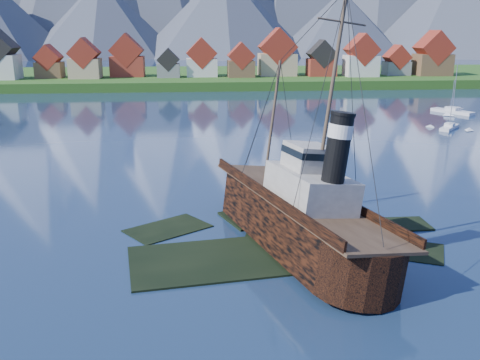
{
  "coord_description": "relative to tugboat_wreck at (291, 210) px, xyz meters",
  "views": [
    {
      "loc": [
        -6.35,
        -45.54,
        19.62
      ],
      "look_at": [
        -1.6,
        6.0,
        5.0
      ],
      "focal_mm": 40.0,
      "sensor_mm": 36.0,
      "label": 1
    }
  ],
  "objects": [
    {
      "name": "ground",
      "position": [
        -2.97,
        -2.04,
        -3.03
      ],
      "size": [
        1400.0,
        1400.0,
        0.0
      ],
      "primitive_type": "plane",
      "color": "#182A45",
      "rests_on": "ground"
    },
    {
      "name": "shoal",
      "position": [
        -1.19,
        0.12,
        -3.38
      ],
      "size": [
        31.71,
        21.24,
        1.14
      ],
      "color": "black",
      "rests_on": "ground"
    },
    {
      "name": "shore_bank",
      "position": [
        -2.97,
        167.96,
        -3.03
      ],
      "size": [
        600.0,
        80.0,
        3.2
      ],
      "primitive_type": "cube",
      "color": "#264F16",
      "rests_on": "ground"
    },
    {
      "name": "seawall",
      "position": [
        -2.97,
        129.96,
        -3.03
      ],
      "size": [
        600.0,
        2.5,
        2.0
      ],
      "primitive_type": "cube",
      "color": "#3F3D38",
      "rests_on": "ground"
    },
    {
      "name": "town",
      "position": [
        -36.09,
        150.15,
        5.95
      ],
      "size": [
        250.96,
        16.69,
        17.3
      ],
      "color": "maroon",
      "rests_on": "ground"
    },
    {
      "name": "tugboat_wreck",
      "position": [
        0.0,
        0.0,
        0.0
      ],
      "size": [
        7.08,
        30.49,
        24.16
      ],
      "rotation": [
        0.0,
        0.12,
        0.28
      ],
      "color": "black",
      "rests_on": "ground"
    },
    {
      "name": "sailboat_d",
      "position": [
        43.17,
        55.83,
        -2.8
      ],
      "size": [
        6.46,
        6.95,
        10.37
      ],
      "rotation": [
        0.0,
        0.0,
        -0.72
      ],
      "color": "silver",
      "rests_on": "ground"
    },
    {
      "name": "sailboat_e",
      "position": [
        54.02,
        76.52,
        -2.76
      ],
      "size": [
        7.61,
        10.63,
        12.42
      ],
      "rotation": [
        0.0,
        0.0,
        0.52
      ],
      "color": "silver",
      "rests_on": "ground"
    }
  ]
}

